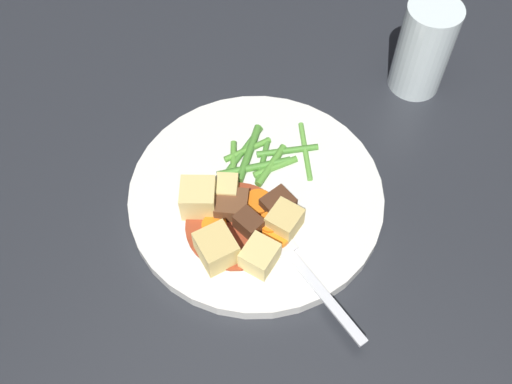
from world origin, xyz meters
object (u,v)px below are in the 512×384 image
(potato_chunk_3, at_px, (215,248))
(dinner_plate, at_px, (256,196))
(carrot_slice_1, at_px, (214,226))
(water_glass, at_px, (424,48))
(carrot_slice_2, at_px, (270,225))
(meat_chunk_1, at_px, (278,205))
(carrot_slice_0, at_px, (276,236))
(fork, at_px, (303,269))
(meat_chunk_0, at_px, (232,205))
(potato_chunk_1, at_px, (260,256))
(carrot_slice_3, at_px, (258,203))
(meat_chunk_2, at_px, (249,224))
(potato_chunk_0, at_px, (284,221))
(potato_chunk_2, at_px, (227,189))
(potato_chunk_4, at_px, (198,198))

(potato_chunk_3, bearing_deg, dinner_plate, 179.09)
(carrot_slice_1, distance_m, water_glass, 0.33)
(carrot_slice_2, height_order, meat_chunk_1, meat_chunk_1)
(carrot_slice_0, height_order, fork, carrot_slice_0)
(potato_chunk_3, bearing_deg, meat_chunk_0, -168.65)
(carrot_slice_1, xyz_separation_m, fork, (0.00, 0.10, -0.00))
(meat_chunk_1, distance_m, fork, 0.07)
(carrot_slice_0, distance_m, water_glass, 0.30)
(potato_chunk_1, bearing_deg, carrot_slice_1, -102.42)
(carrot_slice_3, xyz_separation_m, potato_chunk_1, (0.06, 0.03, 0.01))
(potato_chunk_1, distance_m, meat_chunk_1, 0.06)
(carrot_slice_3, bearing_deg, water_glass, 161.33)
(meat_chunk_0, relative_size, water_glass, 0.28)
(carrot_slice_1, height_order, potato_chunk_1, potato_chunk_1)
(carrot_slice_2, distance_m, carrot_slice_3, 0.03)
(potato_chunk_1, relative_size, meat_chunk_1, 1.09)
(potato_chunk_3, bearing_deg, carrot_slice_1, -147.84)
(potato_chunk_1, height_order, meat_chunk_2, potato_chunk_1)
(carrot_slice_1, relative_size, meat_chunk_2, 0.94)
(potato_chunk_3, height_order, meat_chunk_0, potato_chunk_3)
(potato_chunk_0, height_order, meat_chunk_1, potato_chunk_0)
(potato_chunk_1, xyz_separation_m, meat_chunk_1, (-0.06, -0.01, -0.00))
(water_glass, bearing_deg, potato_chunk_3, -16.59)
(dinner_plate, bearing_deg, potato_chunk_2, -55.41)
(carrot_slice_2, xyz_separation_m, meat_chunk_0, (-0.00, -0.05, 0.00))
(carrot_slice_0, relative_size, potato_chunk_4, 0.82)
(carrot_slice_2, xyz_separation_m, potato_chunk_2, (-0.02, -0.06, 0.01))
(fork, bearing_deg, carrot_slice_2, -119.21)
(meat_chunk_2, bearing_deg, carrot_slice_0, 96.87)
(carrot_slice_2, bearing_deg, carrot_slice_3, -129.30)
(carrot_slice_3, height_order, potato_chunk_1, potato_chunk_1)
(carrot_slice_1, height_order, potato_chunk_0, potato_chunk_0)
(meat_chunk_1, bearing_deg, dinner_plate, -107.76)
(carrot_slice_3, distance_m, meat_chunk_1, 0.02)
(potato_chunk_3, relative_size, meat_chunk_0, 1.13)
(potato_chunk_2, bearing_deg, meat_chunk_1, 97.90)
(meat_chunk_0, relative_size, meat_chunk_1, 1.09)
(potato_chunk_1, bearing_deg, potato_chunk_3, -72.58)
(potato_chunk_4, height_order, meat_chunk_2, potato_chunk_4)
(carrot_slice_1, xyz_separation_m, potato_chunk_1, (0.01, 0.06, 0.01))
(carrot_slice_1, height_order, potato_chunk_3, potato_chunk_3)
(carrot_slice_1, bearing_deg, fork, 89.23)
(meat_chunk_2, relative_size, fork, 0.17)
(carrot_slice_0, height_order, potato_chunk_2, potato_chunk_2)
(potato_chunk_2, relative_size, meat_chunk_0, 0.82)
(carrot_slice_0, distance_m, potato_chunk_2, 0.07)
(carrot_slice_0, distance_m, meat_chunk_1, 0.03)
(potato_chunk_4, bearing_deg, potato_chunk_2, 143.74)
(carrot_slice_3, relative_size, meat_chunk_1, 0.97)
(carrot_slice_2, bearing_deg, fork, 60.79)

